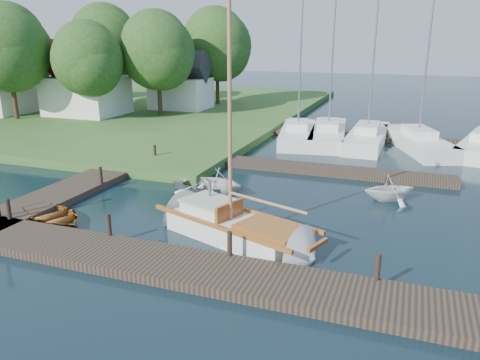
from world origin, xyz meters
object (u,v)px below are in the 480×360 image
(mooring_post_4, at_px, (101,175))
(tree_4, at_px, (106,43))
(marina_boat_0, at_px, (298,133))
(marina_boat_3, at_px, (418,140))
(house_c, at_px, (181,86))
(tree_5, at_px, (26,53))
(sailboat, at_px, (238,230))
(tender_d, at_px, (391,186))
(mooring_post_0, at_px, (9,209))
(tender_a, at_px, (207,184))
(house_a, at_px, (86,85))
(mooring_post_5, at_px, (155,152))
(tree_7, at_px, (217,45))
(tree_1, at_px, (8,48))
(mooring_post_1, at_px, (109,225))
(marina_boat_1, at_px, (328,133))
(mooring_post_3, at_px, (378,267))
(dinghy, at_px, (52,213))
(tree_3, at_px, (158,51))
(mooring_post_2, at_px, (230,244))
(tree_2, at_px, (88,59))
(tender_b, at_px, (220,180))
(marina_boat_2, at_px, (367,136))

(mooring_post_4, bearing_deg, tree_4, 124.22)
(marina_boat_0, xyz_separation_m, marina_boat_3, (7.81, 0.27, 0.01))
(house_c, distance_m, tree_4, 8.85)
(marina_boat_0, distance_m, tree_5, 30.24)
(mooring_post_4, relative_size, sailboat, 0.08)
(tender_d, bearing_deg, sailboat, 112.39)
(tender_d, relative_size, marina_boat_0, 0.20)
(marina_boat_3, bearing_deg, house_c, 48.48)
(mooring_post_0, bearing_deg, tender_a, 51.24)
(tender_a, xyz_separation_m, house_a, (-17.78, 14.43, 2.63))
(mooring_post_5, height_order, sailboat, sailboat)
(tree_5, distance_m, tree_7, 18.99)
(tender_d, xyz_separation_m, marina_boat_3, (1.08, 10.89, -0.04))
(house_a, height_order, tree_1, tree_1)
(mooring_post_1, distance_m, tree_1, 27.58)
(marina_boat_3, bearing_deg, marina_boat_1, 63.68)
(mooring_post_3, height_order, marina_boat_0, marina_boat_0)
(mooring_post_1, xyz_separation_m, sailboat, (4.09, 1.86, -0.36))
(mooring_post_3, bearing_deg, tender_d, 90.56)
(mooring_post_1, relative_size, dinghy, 0.24)
(tender_d, relative_size, tree_4, 0.25)
(dinghy, xyz_separation_m, tree_7, (-5.69, 30.13, 5.86))
(mooring_post_3, height_order, tree_5, tree_5)
(tree_3, relative_size, tree_5, 1.08)
(mooring_post_2, distance_m, tender_d, 9.26)
(mooring_post_5, bearing_deg, mooring_post_4, -90.00)
(mooring_post_0, height_order, tree_2, tree_2)
(marina_boat_0, bearing_deg, house_c, 47.51)
(dinghy, bearing_deg, marina_boat_0, 4.27)
(mooring_post_1, bearing_deg, tree_1, 140.92)
(dinghy, bearing_deg, tender_b, -19.45)
(tender_b, bearing_deg, tree_1, 80.53)
(mooring_post_1, xyz_separation_m, tree_3, (-11.00, 23.05, 5.11))
(mooring_post_0, height_order, house_c, house_c)
(tender_a, height_order, marina_boat_2, marina_boat_2)
(tree_1, bearing_deg, mooring_post_4, -35.33)
(mooring_post_1, xyz_separation_m, mooring_post_4, (-4.00, 5.00, 0.00))
(tender_d, height_order, tree_1, tree_1)
(mooring_post_1, bearing_deg, mooring_post_2, 0.00)
(house_a, relative_size, tree_4, 0.65)
(marina_boat_2, bearing_deg, tree_2, 91.81)
(tree_7, bearing_deg, tender_b, -66.89)
(tender_b, relative_size, tree_2, 0.31)
(mooring_post_5, bearing_deg, tender_a, -35.67)
(sailboat, relative_size, tender_d, 4.11)
(mooring_post_5, distance_m, sailboat, 11.49)
(house_a, relative_size, tree_2, 0.81)
(tender_a, xyz_separation_m, marina_boat_3, (9.22, 12.46, 0.25))
(mooring_post_1, bearing_deg, house_c, 112.17)
(tender_b, bearing_deg, tree_2, 68.38)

